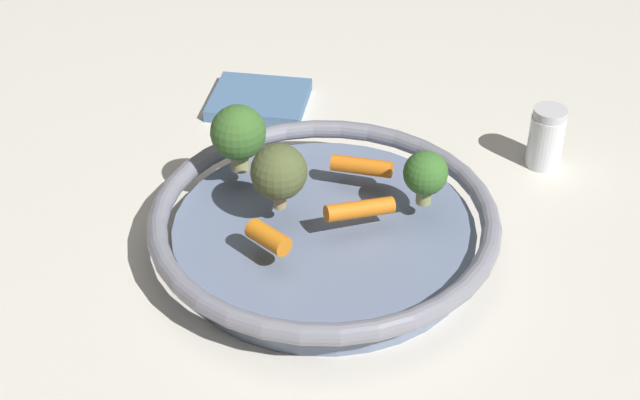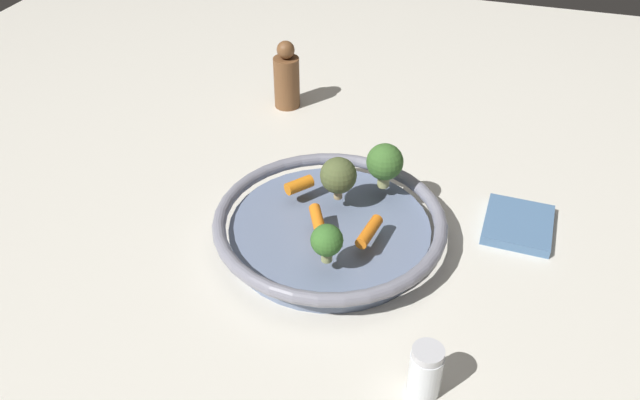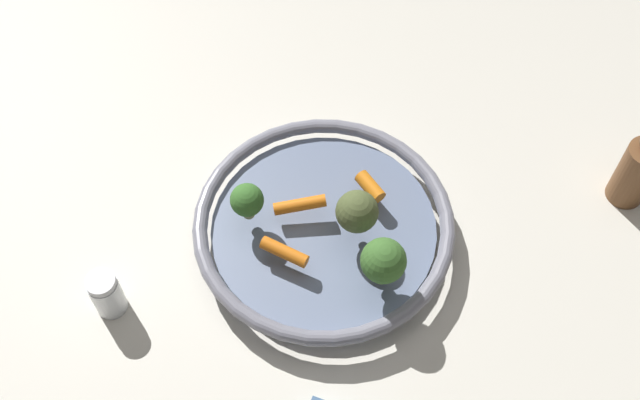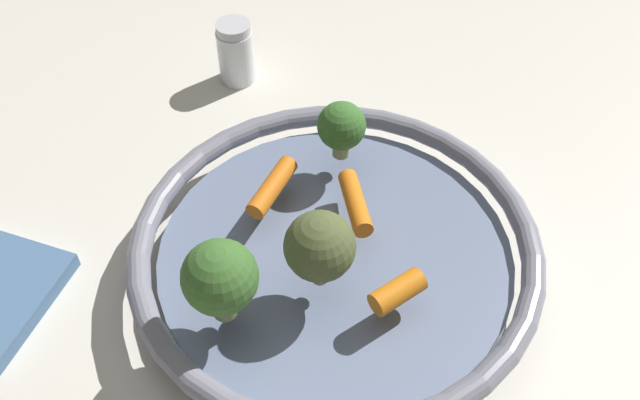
{
  "view_description": "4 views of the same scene",
  "coord_description": "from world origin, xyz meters",
  "px_view_note": "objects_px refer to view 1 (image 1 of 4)",
  "views": [
    {
      "loc": [
        0.08,
        -0.7,
        0.58
      ],
      "look_at": [
        -0.0,
        -0.02,
        0.07
      ],
      "focal_mm": 53.72,
      "sensor_mm": 36.0,
      "label": 1
    },
    {
      "loc": [
        0.67,
        0.19,
        0.6
      ],
      "look_at": [
        0.02,
        -0.01,
        0.08
      ],
      "focal_mm": 36.1,
      "sensor_mm": 36.0,
      "label": 2
    },
    {
      "loc": [
        -0.16,
        0.49,
        0.88
      ],
      "look_at": [
        0.01,
        -0.0,
        0.08
      ],
      "focal_mm": 44.5,
      "sensor_mm": 36.0,
      "label": 3
    },
    {
      "loc": [
        -0.35,
        -0.1,
        0.49
      ],
      "look_at": [
        0.01,
        0.02,
        0.07
      ],
      "focal_mm": 41.08,
      "sensor_mm": 36.0,
      "label": 4
    }
  ],
  "objects_px": {
    "broccoli_floret_large": "(279,171)",
    "dish_towel": "(259,100)",
    "baby_carrot_right": "(360,209)",
    "salt_shaker": "(546,137)",
    "broccoli_floret_mid": "(238,134)",
    "broccoli_floret_small": "(425,174)",
    "baby_carrot_left": "(362,166)",
    "baby_carrot_near_rim": "(268,238)",
    "serving_bowl": "(324,228)"
  },
  "relations": [
    {
      "from": "broccoli_floret_large",
      "to": "dish_towel",
      "type": "xyz_separation_m",
      "value": [
        -0.07,
        0.25,
        -0.08
      ]
    },
    {
      "from": "salt_shaker",
      "to": "broccoli_floret_small",
      "type": "bearing_deg",
      "value": -129.97
    },
    {
      "from": "serving_bowl",
      "to": "broccoli_floret_mid",
      "type": "xyz_separation_m",
      "value": [
        -0.09,
        0.06,
        0.06
      ]
    },
    {
      "from": "serving_bowl",
      "to": "baby_carrot_right",
      "type": "relative_size",
      "value": 5.01
    },
    {
      "from": "baby_carrot_near_rim",
      "to": "broccoli_floret_small",
      "type": "xyz_separation_m",
      "value": [
        0.13,
        0.08,
        0.02
      ]
    },
    {
      "from": "broccoli_floret_large",
      "to": "baby_carrot_left",
      "type": "bearing_deg",
      "value": 40.91
    },
    {
      "from": "baby_carrot_left",
      "to": "baby_carrot_near_rim",
      "type": "distance_m",
      "value": 0.14
    },
    {
      "from": "broccoli_floret_mid",
      "to": "broccoli_floret_small",
      "type": "distance_m",
      "value": 0.18
    },
    {
      "from": "baby_carrot_left",
      "to": "baby_carrot_near_rim",
      "type": "bearing_deg",
      "value": -120.38
    },
    {
      "from": "baby_carrot_right",
      "to": "dish_towel",
      "type": "height_order",
      "value": "baby_carrot_right"
    },
    {
      "from": "serving_bowl",
      "to": "salt_shaker",
      "type": "xyz_separation_m",
      "value": [
        0.22,
        0.17,
        0.01
      ]
    },
    {
      "from": "broccoli_floret_small",
      "to": "salt_shaker",
      "type": "xyz_separation_m",
      "value": [
        0.12,
        0.15,
        -0.05
      ]
    },
    {
      "from": "baby_carrot_left",
      "to": "broccoli_floret_large",
      "type": "xyz_separation_m",
      "value": [
        -0.07,
        -0.06,
        0.03
      ]
    },
    {
      "from": "salt_shaker",
      "to": "broccoli_floret_large",
      "type": "bearing_deg",
      "value": -146.55
    },
    {
      "from": "baby_carrot_near_rim",
      "to": "broccoli_floret_small",
      "type": "distance_m",
      "value": 0.16
    },
    {
      "from": "salt_shaker",
      "to": "dish_towel",
      "type": "distance_m",
      "value": 0.33
    },
    {
      "from": "broccoli_floret_small",
      "to": "dish_towel",
      "type": "height_order",
      "value": "broccoli_floret_small"
    },
    {
      "from": "serving_bowl",
      "to": "broccoli_floret_mid",
      "type": "height_order",
      "value": "broccoli_floret_mid"
    },
    {
      "from": "serving_bowl",
      "to": "broccoli_floret_large",
      "type": "xyz_separation_m",
      "value": [
        -0.04,
        0.0,
        0.06
      ]
    },
    {
      "from": "baby_carrot_near_rim",
      "to": "salt_shaker",
      "type": "xyz_separation_m",
      "value": [
        0.26,
        0.23,
        -0.02
      ]
    },
    {
      "from": "baby_carrot_near_rim",
      "to": "dish_towel",
      "type": "distance_m",
      "value": 0.33
    },
    {
      "from": "broccoli_floret_mid",
      "to": "broccoli_floret_large",
      "type": "xyz_separation_m",
      "value": [
        0.05,
        -0.05,
        -0.0
      ]
    },
    {
      "from": "baby_carrot_right",
      "to": "broccoli_floret_mid",
      "type": "distance_m",
      "value": 0.14
    },
    {
      "from": "broccoli_floret_small",
      "to": "baby_carrot_right",
      "type": "bearing_deg",
      "value": -153.4
    },
    {
      "from": "dish_towel",
      "to": "broccoli_floret_large",
      "type": "bearing_deg",
      "value": -75.51
    },
    {
      "from": "broccoli_floret_small",
      "to": "salt_shaker",
      "type": "distance_m",
      "value": 0.2
    },
    {
      "from": "serving_bowl",
      "to": "broccoli_floret_large",
      "type": "relative_size",
      "value": 5.05
    },
    {
      "from": "serving_bowl",
      "to": "baby_carrot_near_rim",
      "type": "relative_size",
      "value": 7.96
    },
    {
      "from": "serving_bowl",
      "to": "baby_carrot_near_rim",
      "type": "height_order",
      "value": "baby_carrot_near_rim"
    },
    {
      "from": "broccoli_floret_mid",
      "to": "dish_towel",
      "type": "distance_m",
      "value": 0.22
    },
    {
      "from": "serving_bowl",
      "to": "dish_towel",
      "type": "bearing_deg",
      "value": 112.71
    },
    {
      "from": "broccoli_floret_large",
      "to": "broccoli_floret_small",
      "type": "distance_m",
      "value": 0.13
    },
    {
      "from": "broccoli_floret_mid",
      "to": "baby_carrot_near_rim",
      "type": "bearing_deg",
      "value": -67.58
    },
    {
      "from": "broccoli_floret_mid",
      "to": "broccoli_floret_small",
      "type": "bearing_deg",
      "value": -10.54
    },
    {
      "from": "baby_carrot_left",
      "to": "broccoli_floret_large",
      "type": "relative_size",
      "value": 0.92
    },
    {
      "from": "baby_carrot_near_rim",
      "to": "broccoli_floret_mid",
      "type": "height_order",
      "value": "broccoli_floret_mid"
    },
    {
      "from": "broccoli_floret_small",
      "to": "serving_bowl",
      "type": "bearing_deg",
      "value": -166.14
    },
    {
      "from": "broccoli_floret_small",
      "to": "salt_shaker",
      "type": "bearing_deg",
      "value": 50.03
    },
    {
      "from": "broccoli_floret_mid",
      "to": "salt_shaker",
      "type": "height_order",
      "value": "broccoli_floret_mid"
    },
    {
      "from": "dish_towel",
      "to": "baby_carrot_right",
      "type": "bearing_deg",
      "value": -61.84
    },
    {
      "from": "serving_bowl",
      "to": "broccoli_floret_large",
      "type": "height_order",
      "value": "broccoli_floret_large"
    },
    {
      "from": "broccoli_floret_small",
      "to": "salt_shaker",
      "type": "relative_size",
      "value": 0.79
    },
    {
      "from": "baby_carrot_right",
      "to": "broccoli_floret_large",
      "type": "bearing_deg",
      "value": 173.89
    },
    {
      "from": "baby_carrot_left",
      "to": "salt_shaker",
      "type": "height_order",
      "value": "salt_shaker"
    },
    {
      "from": "broccoli_floret_mid",
      "to": "broccoli_floret_large",
      "type": "distance_m",
      "value": 0.07
    },
    {
      "from": "serving_bowl",
      "to": "broccoli_floret_small",
      "type": "relative_size",
      "value": 6.08
    },
    {
      "from": "serving_bowl",
      "to": "broccoli_floret_large",
      "type": "bearing_deg",
      "value": 177.69
    },
    {
      "from": "baby_carrot_left",
      "to": "dish_towel",
      "type": "distance_m",
      "value": 0.24
    },
    {
      "from": "baby_carrot_left",
      "to": "baby_carrot_near_rim",
      "type": "xyz_separation_m",
      "value": [
        -0.07,
        -0.12,
        0.0
      ]
    },
    {
      "from": "serving_bowl",
      "to": "broccoli_floret_small",
      "type": "xyz_separation_m",
      "value": [
        0.09,
        0.02,
        0.05
      ]
    }
  ]
}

